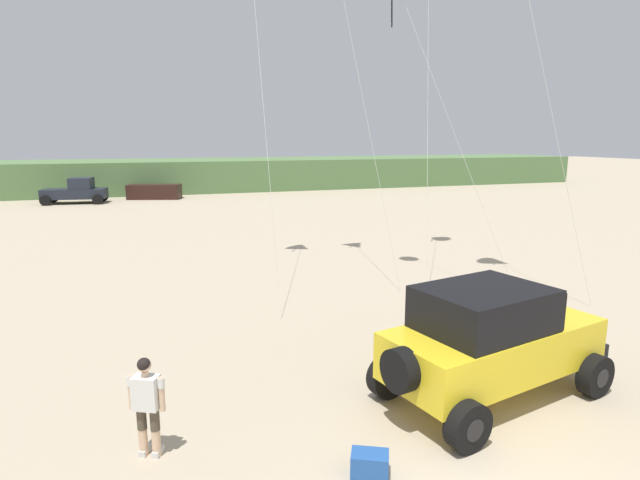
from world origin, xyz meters
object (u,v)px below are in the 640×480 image
jeep (492,339)px  cooler_box (370,465)px  person_watching (147,401)px  distant_pickup (76,191)px  distant_sedan (154,192)px

jeep → cooler_box: (-3.19, -1.46, -1.01)m
jeep → person_watching: (-6.29, 0.14, -0.26)m
cooler_box → distant_pickup: 38.34m
jeep → person_watching: 6.30m
person_watching → cooler_box: (3.10, -1.60, -0.75)m
jeep → distant_pickup: (-11.19, 36.02, -0.26)m
person_watching → jeep: bearing=-1.3°
jeep → distant_pickup: size_ratio=1.04×
jeep → person_watching: bearing=178.7°
person_watching → cooler_box: bearing=-27.3°
cooler_box → distant_sedan: (-2.22, 38.70, 0.41)m
cooler_box → distant_pickup: bearing=128.8°
distant_sedan → distant_pickup: bearing=-151.7°
jeep → distant_sedan: bearing=98.3°
person_watching → distant_pickup: (-4.90, 35.89, 0.00)m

